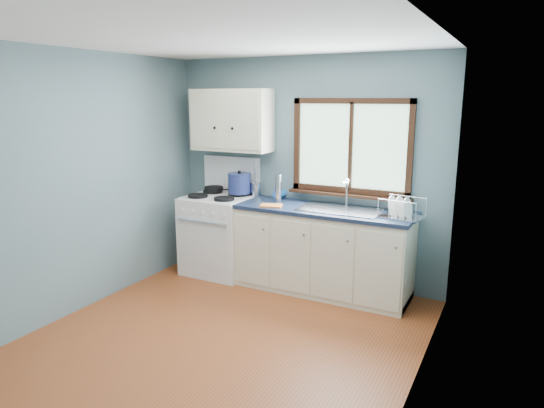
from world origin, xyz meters
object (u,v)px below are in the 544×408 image
at_px(sink, 340,216).
at_px(stockpot, 239,183).
at_px(dish_rack, 401,212).
at_px(base_cabinets, 323,255).
at_px(utensil_crock, 256,189).
at_px(gas_range, 219,232).
at_px(skillet, 214,189).
at_px(thermos, 278,188).

height_order(sink, stockpot, stockpot).
height_order(stockpot, dish_rack, stockpot).
distance_m(base_cabinets, utensil_crock, 1.13).
xyz_separation_m(gas_range, skillet, (-0.16, 0.14, 0.49)).
distance_m(stockpot, dish_rack, 1.92).
bearing_deg(skillet, utensil_crock, 6.53).
distance_m(gas_range, skillet, 0.53).
bearing_deg(sink, utensil_crock, 169.01).
relative_size(base_cabinets, dish_rack, 4.26).
distance_m(skillet, thermos, 0.90).
xyz_separation_m(base_cabinets, thermos, (-0.57, 0.07, 0.66)).
height_order(base_cabinets, stockpot, stockpot).
xyz_separation_m(sink, utensil_crock, (-1.11, 0.22, 0.15)).
bearing_deg(gas_range, skillet, 138.19).
distance_m(stockpot, thermos, 0.54).
relative_size(gas_range, base_cabinets, 0.74).
bearing_deg(gas_range, dish_rack, -0.39).
bearing_deg(gas_range, sink, 0.71).
distance_m(skillet, dish_rack, 2.28).
height_order(base_cabinets, thermos, thermos).
xyz_separation_m(sink, thermos, (-0.75, 0.07, 0.21)).
xyz_separation_m(skillet, thermos, (0.89, -0.05, 0.09)).
relative_size(skillet, stockpot, 1.07).
relative_size(sink, skillet, 2.45).
xyz_separation_m(stockpot, utensil_crock, (0.17, 0.09, -0.07)).
height_order(base_cabinets, dish_rack, dish_rack).
xyz_separation_m(gas_range, base_cabinets, (1.31, 0.02, -0.08)).
relative_size(sink, thermos, 2.76).
bearing_deg(skillet, gas_range, -45.28).
bearing_deg(skillet, thermos, -6.87).
bearing_deg(skillet, dish_rack, -7.40).
distance_m(gas_range, sink, 1.53).
xyz_separation_m(gas_range, dish_rack, (2.11, -0.01, 0.48)).
bearing_deg(skillet, sink, -7.76).
bearing_deg(dish_rack, sink, -173.91).
distance_m(base_cabinets, sink, 0.48).
distance_m(sink, skillet, 1.65).
bearing_deg(sink, base_cabinets, 179.87).
bearing_deg(gas_range, base_cabinets, 0.82).
bearing_deg(dish_rack, gas_range, -171.33).
bearing_deg(stockpot, thermos, -5.82).
distance_m(skillet, utensil_crock, 0.54).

